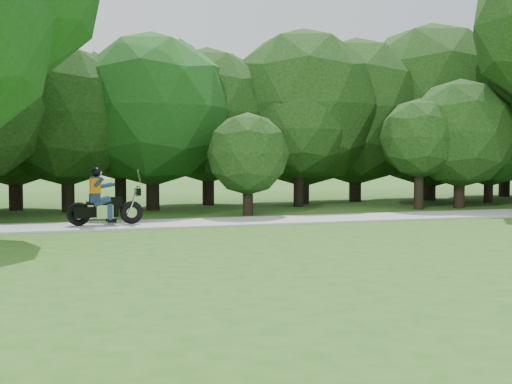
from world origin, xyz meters
TOP-DOWN VIEW (x-y plane):
  - ground at (0.00, 0.00)m, footprint 100.00×100.00m
  - walkway at (0.00, 8.00)m, footprint 60.00×2.20m
  - tree_line at (0.53, 14.80)m, footprint 39.32×12.27m
  - touring_motorcycle at (-6.36, 7.91)m, footprint 2.02×0.61m

SIDE VIEW (x-z plane):
  - ground at x=0.00m, z-range 0.00..0.00m
  - walkway at x=0.00m, z-range 0.00..0.06m
  - touring_motorcycle at x=-6.36m, z-range -0.15..1.39m
  - tree_line at x=0.53m, z-range -0.18..7.56m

